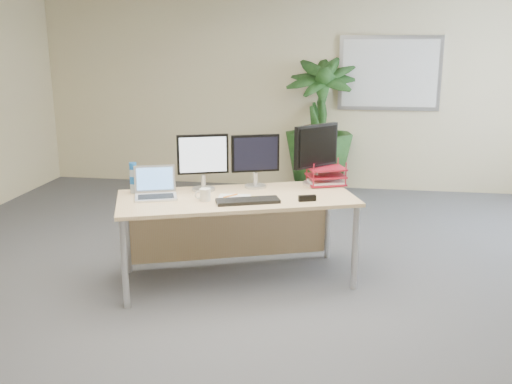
% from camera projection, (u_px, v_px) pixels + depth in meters
% --- Properties ---
extents(floor, '(8.00, 8.00, 0.00)m').
position_uv_depth(floor, '(245.00, 320.00, 4.13)').
color(floor, '#46474B').
rests_on(floor, ground).
extents(back_wall, '(7.00, 0.04, 2.70)m').
position_uv_depth(back_wall, '(297.00, 88.00, 7.60)').
color(back_wall, beige).
rests_on(back_wall, floor).
extents(whiteboard, '(1.30, 0.04, 0.95)m').
position_uv_depth(whiteboard, '(390.00, 73.00, 7.33)').
color(whiteboard, '#9F9EA3').
rests_on(whiteboard, back_wall).
extents(desk, '(2.06, 1.40, 0.73)m').
position_uv_depth(desk, '(235.00, 211.00, 4.76)').
color(desk, '#DAB280').
rests_on(desk, floor).
extents(floor_plant, '(0.91, 0.91, 1.50)m').
position_uv_depth(floor_plant, '(319.00, 136.00, 7.42)').
color(floor_plant, '#133413').
rests_on(floor_plant, floor).
extents(monitor_left, '(0.41, 0.19, 0.48)m').
position_uv_depth(monitor_left, '(203.00, 159.00, 4.75)').
color(monitor_left, silver).
rests_on(monitor_left, desk).
extents(monitor_right, '(0.40, 0.19, 0.46)m').
position_uv_depth(monitor_right, '(255.00, 157.00, 4.85)').
color(monitor_right, silver).
rests_on(monitor_right, desk).
extents(monitor_dark, '(0.35, 0.38, 0.53)m').
position_uv_depth(monitor_dark, '(316.00, 150.00, 4.93)').
color(monitor_dark, silver).
rests_on(monitor_dark, desk).
extents(laptop, '(0.41, 0.39, 0.24)m').
position_uv_depth(laptop, '(155.00, 189.00, 4.61)').
color(laptop, silver).
rests_on(laptop, desk).
extents(keyboard, '(0.52, 0.32, 0.03)m').
position_uv_depth(keyboard, '(248.00, 201.00, 4.45)').
color(keyboard, black).
rests_on(keyboard, desk).
extents(coffee_mug, '(0.13, 0.09, 0.10)m').
position_uv_depth(coffee_mug, '(205.00, 195.00, 4.49)').
color(coffee_mug, silver).
rests_on(coffee_mug, desk).
extents(spiral_notebook, '(0.27, 0.21, 0.01)m').
position_uv_depth(spiral_notebook, '(234.00, 197.00, 4.57)').
color(spiral_notebook, white).
rests_on(spiral_notebook, desk).
extents(orange_pen, '(0.10, 0.12, 0.01)m').
position_uv_depth(orange_pen, '(230.00, 196.00, 4.58)').
color(orange_pen, orange).
rests_on(orange_pen, spiral_notebook).
extents(yellow_highlighter, '(0.13, 0.04, 0.02)m').
position_uv_depth(yellow_highlighter, '(261.00, 197.00, 4.58)').
color(yellow_highlighter, yellow).
rests_on(yellow_highlighter, desk).
extents(water_bottle, '(0.07, 0.07, 0.25)m').
position_uv_depth(water_bottle, '(134.00, 178.00, 4.71)').
color(water_bottle, silver).
rests_on(water_bottle, desk).
extents(letter_tray, '(0.38, 0.33, 0.15)m').
position_uv_depth(letter_tray, '(326.00, 177.00, 4.98)').
color(letter_tray, maroon).
rests_on(letter_tray, desk).
extents(stapler, '(0.14, 0.08, 0.05)m').
position_uv_depth(stapler, '(307.00, 198.00, 4.49)').
color(stapler, black).
rests_on(stapler, desk).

